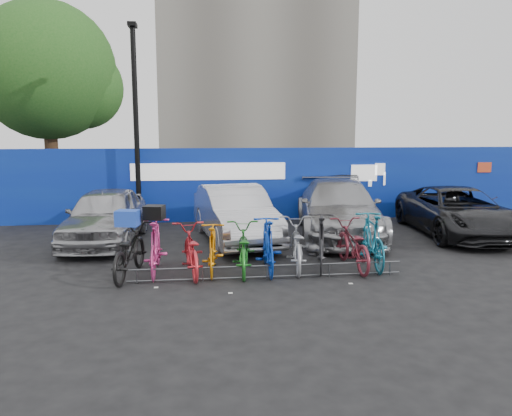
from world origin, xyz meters
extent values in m
plane|color=black|center=(0.00, 0.00, 0.00)|extent=(100.00, 100.00, 0.00)
cube|color=#0A2095|center=(0.00, 6.00, 1.20)|extent=(22.00, 0.15, 2.40)
cube|color=white|center=(-1.00, 5.90, 1.65)|extent=(5.00, 0.02, 0.55)
cube|color=white|center=(4.20, 5.90, 1.55)|extent=(1.20, 0.02, 0.90)
cube|color=#D14624|center=(8.50, 5.90, 1.70)|extent=(0.50, 0.02, 0.35)
cylinder|color=#382314|center=(-7.00, 10.00, 2.00)|extent=(0.50, 0.50, 4.00)
sphere|color=#1D5219|center=(-7.00, 10.00, 5.20)|extent=(5.20, 5.20, 5.20)
sphere|color=#1D5219|center=(-5.80, 10.30, 4.60)|extent=(3.20, 3.20, 3.20)
cylinder|color=black|center=(-3.20, 5.40, 3.00)|extent=(0.16, 0.16, 6.00)
cube|color=black|center=(-3.20, 5.40, 6.05)|extent=(0.25, 0.50, 0.12)
cylinder|color=#595B60|center=(0.00, -0.60, 0.28)|extent=(5.60, 0.03, 0.03)
cylinder|color=#595B60|center=(0.00, -0.60, 0.05)|extent=(5.60, 0.03, 0.03)
cylinder|color=#595B60|center=(-2.60, -0.60, 0.14)|extent=(0.03, 0.03, 0.28)
cylinder|color=#595B60|center=(-1.30, -0.60, 0.14)|extent=(0.03, 0.03, 0.28)
cylinder|color=#595B60|center=(0.00, -0.60, 0.14)|extent=(0.03, 0.03, 0.28)
cylinder|color=#595B60|center=(1.30, -0.60, 0.14)|extent=(0.03, 0.03, 0.28)
cylinder|color=#595B60|center=(2.60, -0.60, 0.14)|extent=(0.03, 0.03, 0.28)
imported|color=#A3A4A8|center=(-3.82, 3.10, 0.74)|extent=(1.99, 4.45, 1.48)
imported|color=silver|center=(-0.38, 2.96, 0.74)|extent=(2.27, 4.71, 1.49)
imported|color=#9E9FA2|center=(2.60, 3.34, 0.78)|extent=(3.03, 5.66, 1.56)
imported|color=black|center=(5.99, 2.96, 0.68)|extent=(2.64, 5.08, 1.37)
imported|color=black|center=(-2.80, -0.10, 0.54)|extent=(1.03, 2.13, 1.07)
imported|color=#C8327B|center=(-2.27, 0.07, 0.58)|extent=(0.55, 1.94, 1.16)
imported|color=red|center=(-1.54, -0.07, 0.51)|extent=(0.90, 2.01, 1.02)
imported|color=orange|center=(-1.08, -0.01, 0.52)|extent=(0.61, 1.76, 1.04)
imported|color=#1E7420|center=(-0.44, -0.05, 0.51)|extent=(0.83, 2.00, 1.02)
imported|color=#0A32A6|center=(0.09, -0.09, 0.58)|extent=(0.62, 1.95, 1.16)
imported|color=#989B9F|center=(0.74, 0.12, 0.54)|extent=(1.00, 2.13, 1.08)
imported|color=#242326|center=(1.29, 0.07, 0.60)|extent=(1.02, 2.08, 1.20)
imported|color=maroon|center=(1.95, -0.02, 0.52)|extent=(0.76, 2.01, 1.04)
imported|color=#12647F|center=(2.41, 0.02, 0.61)|extent=(0.75, 2.06, 1.21)
cube|color=blue|center=(-2.80, -0.10, 1.23)|extent=(0.50, 0.42, 0.32)
cube|color=black|center=(-2.27, 0.07, 1.31)|extent=(0.46, 0.43, 0.29)
camera|label=1|loc=(-1.36, -10.30, 3.03)|focal=35.00mm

